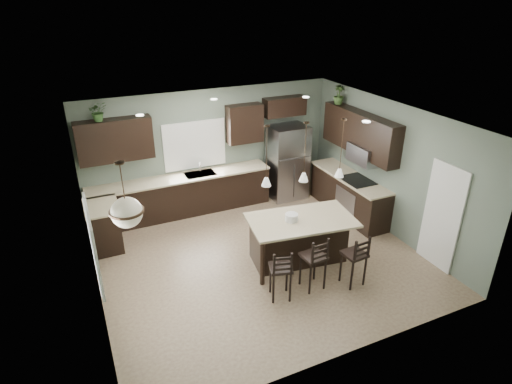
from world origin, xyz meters
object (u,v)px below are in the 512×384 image
(bar_stool_center, at_px, (313,262))
(refrigerator, at_px, (287,162))
(plant_back_left, at_px, (98,112))
(kitchen_island, at_px, (300,240))
(bar_stool_right, at_px, (354,259))
(serving_dish, at_px, (292,217))
(bar_stool_left, at_px, (280,273))

(bar_stool_center, bearing_deg, refrigerator, 65.48)
(refrigerator, height_order, plant_back_left, plant_back_left)
(kitchen_island, bearing_deg, plant_back_left, 143.94)
(bar_stool_right, bearing_deg, serving_dish, 119.67)
(serving_dish, height_order, bar_stool_center, serving_dish)
(refrigerator, xyz_separation_m, bar_stool_center, (-1.35, -3.48, -0.40))
(bar_stool_center, xyz_separation_m, bar_stool_right, (0.70, -0.21, -0.02))
(bar_stool_center, distance_m, plant_back_left, 5.15)
(bar_stool_right, bearing_deg, bar_stool_left, 167.44)
(kitchen_island, height_order, plant_back_left, plant_back_left)
(bar_stool_right, xyz_separation_m, plant_back_left, (-3.56, 3.96, 2.09))
(kitchen_island, xyz_separation_m, bar_stool_left, (-0.85, -0.81, 0.03))
(kitchen_island, xyz_separation_m, bar_stool_center, (-0.20, -0.80, 0.06))
(serving_dish, bearing_deg, refrigerator, 63.14)
(kitchen_island, distance_m, bar_stool_center, 0.82)
(kitchen_island, bearing_deg, bar_stool_center, -96.47)
(refrigerator, bearing_deg, bar_stool_left, -119.77)
(serving_dish, relative_size, bar_stool_left, 0.24)
(bar_stool_right, relative_size, plant_back_left, 2.59)
(kitchen_island, distance_m, bar_stool_right, 1.12)
(refrigerator, distance_m, kitchen_island, 2.96)
(bar_stool_center, distance_m, bar_stool_right, 0.74)
(bar_stool_left, bearing_deg, bar_stool_right, 8.31)
(bar_stool_right, distance_m, plant_back_left, 5.72)
(refrigerator, bearing_deg, plant_back_left, 176.35)
(serving_dish, height_order, plant_back_left, plant_back_left)
(refrigerator, bearing_deg, bar_stool_right, -99.96)
(serving_dish, bearing_deg, bar_stool_right, -55.97)
(bar_stool_right, bearing_deg, bar_stool_center, 158.99)
(bar_stool_left, distance_m, bar_stool_center, 0.65)
(serving_dish, distance_m, bar_stool_right, 1.34)
(serving_dish, height_order, bar_stool_right, serving_dish)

